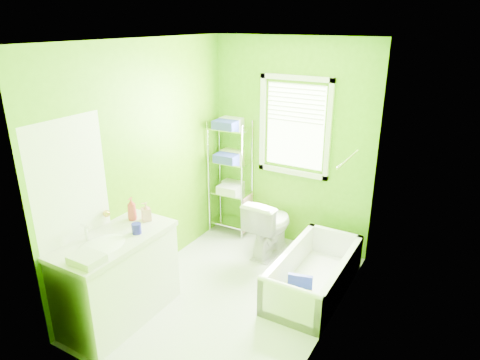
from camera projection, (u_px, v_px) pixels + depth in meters
The scene contains 9 objects.
ground at pixel (231, 295), 4.57m from camera, with size 2.90×2.90×0.00m, color silver.
room_envelope at pixel (230, 157), 4.03m from camera, with size 2.14×2.94×2.62m.
window at pixel (295, 122), 5.13m from camera, with size 0.92×0.05×1.22m.
door at pixel (77, 226), 3.90m from camera, with size 0.09×0.80×2.00m.
right_wall_decor at pixel (334, 202), 3.61m from camera, with size 0.04×1.48×1.17m.
bathtub at pixel (312, 280), 4.59m from camera, with size 0.65×1.40×0.45m.
toilet at pixel (269, 225), 5.29m from camera, with size 0.42×0.74×0.75m, color white.
vanity at pixel (117, 276), 4.09m from camera, with size 0.60×1.17×1.12m.
wire_shelf_unit at pixel (231, 165), 5.63m from camera, with size 0.54×0.43×1.58m.
Camera 1 is at (2.00, -3.28, 2.77)m, focal length 32.00 mm.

